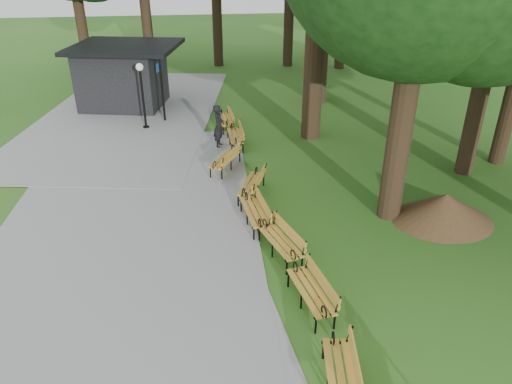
{
  "coord_description": "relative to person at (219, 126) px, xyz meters",
  "views": [
    {
      "loc": [
        -1.67,
        -9.09,
        7.46
      ],
      "look_at": [
        -0.05,
        2.92,
        1.1
      ],
      "focal_mm": 33.48,
      "sensor_mm": 36.0,
      "label": 1
    }
  ],
  "objects": [
    {
      "name": "bench_1",
      "position": [
        1.4,
        -12.4,
        -0.44
      ],
      "size": [
        0.94,
        1.98,
        0.88
      ],
      "primitive_type": null,
      "rotation": [
        0.0,
        0.0,
        -1.73
      ],
      "color": "gold",
      "rests_on": "ground"
    },
    {
      "name": "person",
      "position": [
        0.0,
        0.0,
        0.0
      ],
      "size": [
        0.57,
        0.72,
        1.76
      ],
      "primitive_type": "imported",
      "rotation": [
        0.0,
        0.0,
        1.32
      ],
      "color": "black",
      "rests_on": "ground"
    },
    {
      "name": "dirt_mound",
      "position": [
        6.26,
        -6.78,
        -0.43
      ],
      "size": [
        2.56,
        2.56,
        0.9
      ],
      "primitive_type": "cone",
      "color": "#47301C",
      "rests_on": "ground"
    },
    {
      "name": "bench_4",
      "position": [
        0.62,
        -6.27,
        -0.44
      ],
      "size": [
        0.85,
        1.96,
        0.88
      ],
      "primitive_type": null,
      "rotation": [
        0.0,
        0.0,
        -1.46
      ],
      "color": "gold",
      "rests_on": "ground"
    },
    {
      "name": "bench_3",
      "position": [
        1.08,
        -7.9,
        -0.44
      ],
      "size": [
        1.16,
        2.0,
        0.88
      ],
      "primitive_type": null,
      "rotation": [
        0.0,
        0.0,
        -1.28
      ],
      "color": "gold",
      "rests_on": "ground"
    },
    {
      "name": "kiosk",
      "position": [
        -4.39,
        6.12,
        0.67
      ],
      "size": [
        5.76,
        5.27,
        3.1
      ],
      "primitive_type": null,
      "rotation": [
        0.0,
        0.0,
        -0.22
      ],
      "color": "black",
      "rests_on": "ground"
    },
    {
      "name": "bench_8",
      "position": [
        0.41,
        2.05,
        -0.44
      ],
      "size": [
        0.77,
        1.94,
        0.88
      ],
      "primitive_type": null,
      "rotation": [
        0.0,
        0.0,
        -1.5
      ],
      "color": "gold",
      "rests_on": "ground"
    },
    {
      "name": "bench_6",
      "position": [
        0.07,
        -2.32,
        -0.44
      ],
      "size": [
        1.47,
        1.97,
        0.88
      ],
      "primitive_type": null,
      "rotation": [
        0.0,
        0.0,
        -2.07
      ],
      "color": "gold",
      "rests_on": "ground"
    },
    {
      "name": "bench_2",
      "position": [
        1.41,
        -10.0,
        -0.44
      ],
      "size": [
        0.95,
        1.98,
        0.88
      ],
      "primitive_type": null,
      "rotation": [
        0.0,
        0.0,
        -1.4
      ],
      "color": "gold",
      "rests_on": "ground"
    },
    {
      "name": "lamp_post",
      "position": [
        -3.14,
        2.6,
        1.24
      ],
      "size": [
        0.32,
        0.32,
        2.91
      ],
      "color": "black",
      "rests_on": "ground"
    },
    {
      "name": "path",
      "position": [
        -3.29,
        -6.2,
        -0.85
      ],
      "size": [
        12.0,
        38.0,
        0.06
      ],
      "primitive_type": "cube",
      "color": "#98989B",
      "rests_on": "ground"
    },
    {
      "name": "bench_7",
      "position": [
        0.65,
        0.01,
        -0.44
      ],
      "size": [
        0.66,
        1.91,
        0.88
      ],
      "primitive_type": null,
      "rotation": [
        0.0,
        0.0,
        -1.56
      ],
      "color": "gold",
      "rests_on": "ground"
    },
    {
      "name": "bench_5",
      "position": [
        0.76,
        -4.46,
        -0.44
      ],
      "size": [
        1.3,
        2.0,
        0.88
      ],
      "primitive_type": null,
      "rotation": [
        0.0,
        0.0,
        -1.95
      ],
      "color": "gold",
      "rests_on": "ground"
    },
    {
      "name": "ground",
      "position": [
        0.71,
        -9.2,
        -0.88
      ],
      "size": [
        100.0,
        100.0,
        0.0
      ],
      "primitive_type": "plane",
      "color": "#2C631C",
      "rests_on": "ground"
    }
  ]
}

